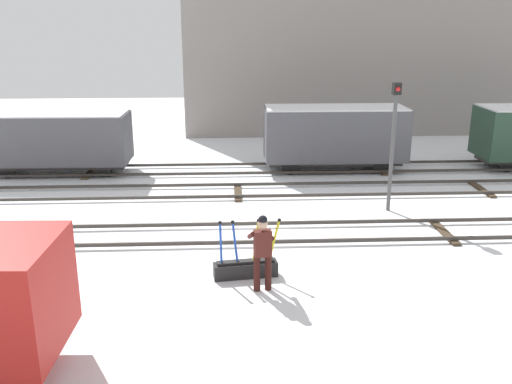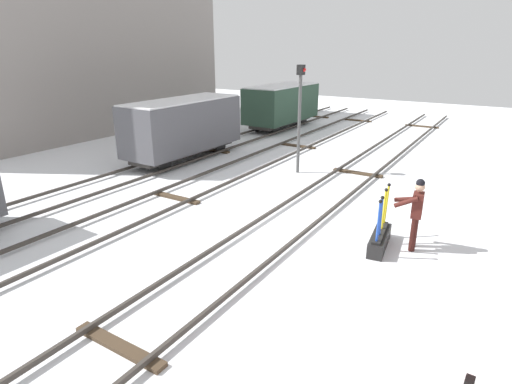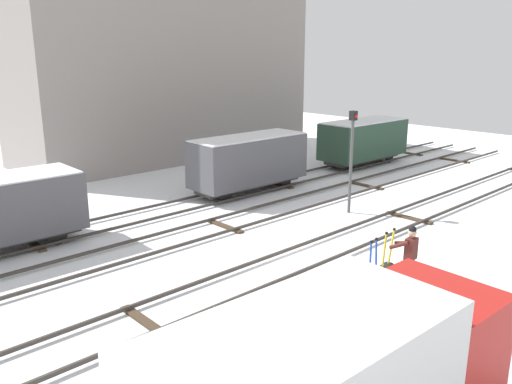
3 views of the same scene
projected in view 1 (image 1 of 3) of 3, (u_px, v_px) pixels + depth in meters
The scene contains 10 objects.
ground_plane at pixel (240, 237), 15.70m from camera, with size 60.00×60.00×0.00m, color white.
track_main_line at pixel (240, 233), 15.67m from camera, with size 44.00×1.94×0.18m.
track_siding_near at pixel (238, 191), 19.60m from camera, with size 44.00×1.94×0.18m.
track_siding_far at pixel (236, 169), 22.48m from camera, with size 44.00×1.94×0.18m.
switch_lever_frame at pixel (246, 267), 13.20m from camera, with size 1.62×0.56×1.45m.
rail_worker at pixel (262, 248), 12.33m from camera, with size 0.60×0.74×1.79m.
signal_post at pixel (393, 135), 17.18m from camera, with size 0.24×0.32×4.07m.
apartment_building at pixel (347, 23), 30.69m from camera, with size 18.07×6.60×11.47m.
freight_car_near_switch at pixel (56, 139), 21.77m from camera, with size 5.68×2.16×2.45m.
freight_car_mid_siding at pixel (335, 135), 22.26m from camera, with size 5.64×2.03×2.60m.
Camera 1 is at (-0.27, -14.63, 5.85)m, focal length 38.96 mm.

